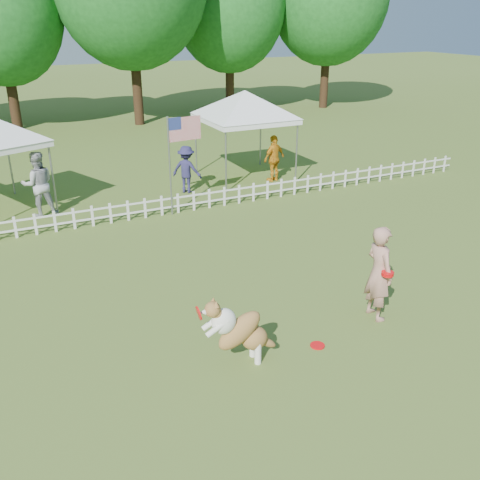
{
  "coord_description": "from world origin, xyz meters",
  "views": [
    {
      "loc": [
        -4.52,
        -7.28,
        5.46
      ],
      "look_at": [
        -0.1,
        2.0,
        1.1
      ],
      "focal_mm": 40.0,
      "sensor_mm": 36.0,
      "label": 1
    }
  ],
  "objects_px": {
    "dog": "(241,330)",
    "spectator_c": "(274,158)",
    "canopy_tent_right": "(245,136)",
    "spectator_b": "(187,169)",
    "flag_pole": "(170,167)",
    "spectator_a": "(38,184)",
    "frisbee_on_turf": "(317,345)",
    "handler": "(379,273)"
  },
  "relations": [
    {
      "from": "dog",
      "to": "spectator_c",
      "type": "bearing_deg",
      "value": 62.56
    },
    {
      "from": "canopy_tent_right",
      "to": "spectator_b",
      "type": "relative_size",
      "value": 1.94
    },
    {
      "from": "flag_pole",
      "to": "spectator_a",
      "type": "bearing_deg",
      "value": 147.88
    },
    {
      "from": "spectator_b",
      "to": "spectator_c",
      "type": "distance_m",
      "value": 3.21
    },
    {
      "from": "spectator_c",
      "to": "spectator_a",
      "type": "bearing_deg",
      "value": -17.59
    },
    {
      "from": "frisbee_on_turf",
      "to": "flag_pole",
      "type": "bearing_deg",
      "value": 90.99
    },
    {
      "from": "frisbee_on_turf",
      "to": "spectator_b",
      "type": "xyz_separation_m",
      "value": [
        1.02,
        9.41,
        0.76
      ]
    },
    {
      "from": "frisbee_on_turf",
      "to": "spectator_c",
      "type": "distance_m",
      "value": 10.27
    },
    {
      "from": "frisbee_on_turf",
      "to": "spectator_c",
      "type": "height_order",
      "value": "spectator_c"
    },
    {
      "from": "handler",
      "to": "canopy_tent_right",
      "type": "height_order",
      "value": "canopy_tent_right"
    },
    {
      "from": "flag_pole",
      "to": "spectator_a",
      "type": "height_order",
      "value": "flag_pole"
    },
    {
      "from": "canopy_tent_right",
      "to": "flag_pole",
      "type": "relative_size",
      "value": 1.04
    },
    {
      "from": "flag_pole",
      "to": "spectator_b",
      "type": "height_order",
      "value": "flag_pole"
    },
    {
      "from": "dog",
      "to": "flag_pole",
      "type": "relative_size",
      "value": 0.45
    },
    {
      "from": "canopy_tent_right",
      "to": "flag_pole",
      "type": "xyz_separation_m",
      "value": [
        -3.63,
        -2.58,
        -0.06
      ]
    },
    {
      "from": "canopy_tent_right",
      "to": "frisbee_on_turf",
      "type": "bearing_deg",
      "value": -109.22
    },
    {
      "from": "handler",
      "to": "spectator_b",
      "type": "distance_m",
      "value": 9.03
    },
    {
      "from": "frisbee_on_turf",
      "to": "canopy_tent_right",
      "type": "relative_size",
      "value": 0.09
    },
    {
      "from": "spectator_c",
      "to": "canopy_tent_right",
      "type": "bearing_deg",
      "value": -68.09
    },
    {
      "from": "frisbee_on_turf",
      "to": "spectator_b",
      "type": "height_order",
      "value": "spectator_b"
    },
    {
      "from": "dog",
      "to": "flag_pole",
      "type": "xyz_separation_m",
      "value": [
        1.32,
        7.44,
        0.79
      ]
    },
    {
      "from": "flag_pole",
      "to": "spectator_a",
      "type": "distance_m",
      "value": 3.83
    },
    {
      "from": "flag_pole",
      "to": "dog",
      "type": "bearing_deg",
      "value": -107.71
    },
    {
      "from": "canopy_tent_right",
      "to": "flag_pole",
      "type": "bearing_deg",
      "value": -144.8
    },
    {
      "from": "dog",
      "to": "spectator_c",
      "type": "height_order",
      "value": "spectator_c"
    },
    {
      "from": "handler",
      "to": "dog",
      "type": "distance_m",
      "value": 3.04
    },
    {
      "from": "dog",
      "to": "spectator_a",
      "type": "xyz_separation_m",
      "value": [
        -2.14,
        9.02,
        0.3
      ]
    },
    {
      "from": "dog",
      "to": "frisbee_on_turf",
      "type": "relative_size",
      "value": 4.95
    },
    {
      "from": "frisbee_on_turf",
      "to": "canopy_tent_right",
      "type": "distance_m",
      "value": 10.86
    },
    {
      "from": "handler",
      "to": "frisbee_on_turf",
      "type": "xyz_separation_m",
      "value": [
        -1.57,
        -0.39,
        -0.93
      ]
    },
    {
      "from": "dog",
      "to": "flag_pole",
      "type": "bearing_deg",
      "value": 84.25
    },
    {
      "from": "flag_pole",
      "to": "spectator_a",
      "type": "xyz_separation_m",
      "value": [
        -3.46,
        1.57,
        -0.49
      ]
    },
    {
      "from": "spectator_a",
      "to": "canopy_tent_right",
      "type": "bearing_deg",
      "value": -171.77
    },
    {
      "from": "canopy_tent_right",
      "to": "spectator_a",
      "type": "height_order",
      "value": "canopy_tent_right"
    },
    {
      "from": "canopy_tent_right",
      "to": "spectator_c",
      "type": "distance_m",
      "value": 1.31
    },
    {
      "from": "spectator_a",
      "to": "spectator_b",
      "type": "height_order",
      "value": "spectator_a"
    },
    {
      "from": "frisbee_on_turf",
      "to": "spectator_b",
      "type": "bearing_deg",
      "value": 83.83
    },
    {
      "from": "handler",
      "to": "spectator_b",
      "type": "xyz_separation_m",
      "value": [
        -0.55,
        9.02,
        -0.17
      ]
    },
    {
      "from": "frisbee_on_turf",
      "to": "canopy_tent_right",
      "type": "bearing_deg",
      "value": 71.01
    },
    {
      "from": "frisbee_on_turf",
      "to": "spectator_c",
      "type": "bearing_deg",
      "value": 65.61
    },
    {
      "from": "spectator_b",
      "to": "spectator_c",
      "type": "xyz_separation_m",
      "value": [
        3.21,
        -0.08,
        0.04
      ]
    },
    {
      "from": "flag_pole",
      "to": "canopy_tent_right",
      "type": "bearing_deg",
      "value": 27.77
    }
  ]
}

